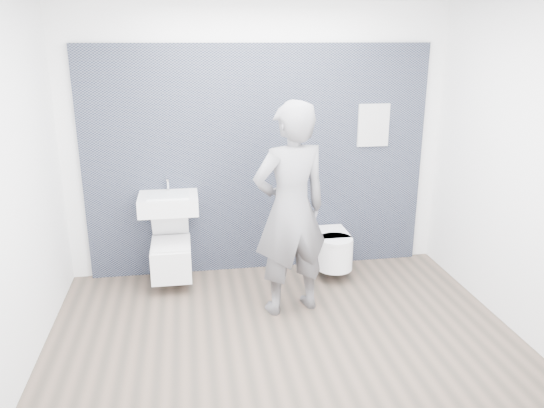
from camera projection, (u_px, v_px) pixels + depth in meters
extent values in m
plane|color=brown|center=(283.00, 335.00, 4.56)|extent=(4.00, 4.00, 0.00)
plane|color=white|center=(258.00, 142.00, 5.55)|extent=(4.00, 0.00, 4.00)
plane|color=white|center=(337.00, 251.00, 2.73)|extent=(4.00, 0.00, 4.00)
plane|color=white|center=(13.00, 189.00, 3.83)|extent=(0.00, 3.00, 3.00)
plane|color=white|center=(518.00, 168.00, 4.45)|extent=(0.00, 3.00, 3.00)
cube|color=black|center=(260.00, 266.00, 5.94)|extent=(3.60, 0.06, 2.40)
cube|color=white|center=(168.00, 203.00, 5.30)|extent=(0.59, 0.44, 0.18)
cube|color=silver|center=(168.00, 196.00, 5.26)|extent=(0.41, 0.29, 0.03)
cylinder|color=silver|center=(168.00, 184.00, 5.41)|extent=(0.02, 0.02, 0.15)
cylinder|color=silver|center=(167.00, 179.00, 5.34)|extent=(0.02, 0.10, 0.02)
cylinder|color=silver|center=(170.00, 211.00, 5.54)|extent=(0.04, 0.04, 0.12)
cube|color=white|center=(172.00, 259.00, 5.41)|extent=(0.40, 0.57, 0.33)
cylinder|color=silver|center=(171.00, 246.00, 5.33)|extent=(0.28, 0.28, 0.03)
cube|color=white|center=(171.00, 244.00, 5.32)|extent=(0.37, 0.46, 0.02)
cube|color=white|center=(170.00, 220.00, 5.43)|extent=(0.37, 0.22, 0.37)
cube|color=silver|center=(173.00, 260.00, 5.69)|extent=(0.10, 0.06, 0.08)
cube|color=white|center=(329.00, 246.00, 5.74)|extent=(0.37, 0.44, 0.31)
cylinder|color=white|center=(335.00, 254.00, 5.53)|extent=(0.37, 0.37, 0.31)
cube|color=white|center=(330.00, 233.00, 5.65)|extent=(0.35, 0.42, 0.03)
cylinder|color=white|center=(336.00, 240.00, 5.46)|extent=(0.35, 0.35, 0.03)
cube|color=silver|center=(324.00, 250.00, 5.95)|extent=(0.10, 0.06, 0.08)
cube|color=white|center=(366.00, 260.00, 6.09)|extent=(0.34, 0.03, 0.45)
imported|color=slate|center=(291.00, 210.00, 4.72)|extent=(0.81, 0.63, 1.96)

